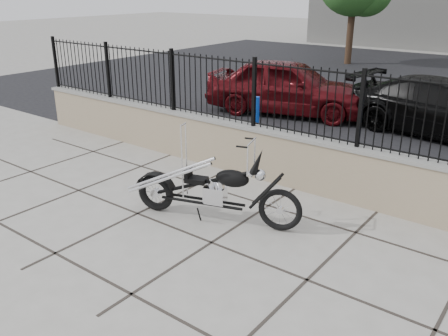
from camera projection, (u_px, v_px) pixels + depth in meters
ground_plane at (211, 243)px, 6.65m from camera, size 90.00×90.00×0.00m
parking_lot at (443, 93)px, 15.94m from camera, size 30.00×30.00×0.00m
retaining_wall at (300, 162)px, 8.33m from camera, size 14.00×0.36×0.96m
iron_fence at (303, 101)px, 7.95m from camera, size 14.00×0.08×1.20m
chopper_motorcycle at (212, 174)px, 7.05m from camera, size 2.54×1.18×1.51m
car_red at (288, 86)px, 13.14m from camera, size 4.79×2.86×1.53m
car_black at (446, 109)px, 11.14m from camera, size 4.83×2.52×1.34m
bollard_a at (257, 118)px, 11.06m from camera, size 0.13×0.13×0.99m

